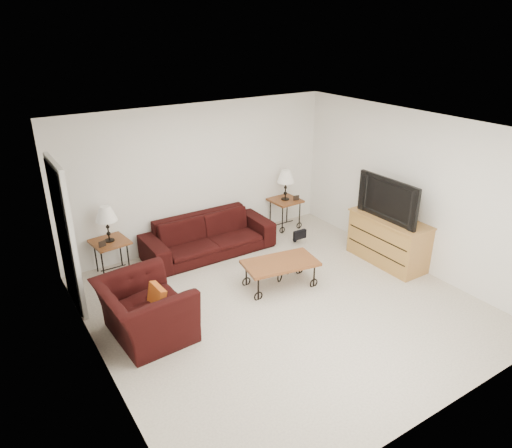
{
  "coord_description": "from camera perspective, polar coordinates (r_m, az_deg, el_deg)",
  "views": [
    {
      "loc": [
        -3.39,
        -4.58,
        3.72
      ],
      "look_at": [
        0.0,
        0.7,
        1.0
      ],
      "focal_mm": 32.91,
      "sensor_mm": 36.0,
      "label": 1
    }
  ],
  "objects": [
    {
      "name": "lamp_left",
      "position": [
        7.54,
        -17.63,
        0.01
      ],
      "size": [
        0.36,
        0.36,
        0.58
      ],
      "primitive_type": null,
      "rotation": [
        0.0,
        0.0,
        0.11
      ],
      "color": "black",
      "rests_on": "side_table_left"
    },
    {
      "name": "side_table_right",
      "position": [
        9.11,
        3.52,
        1.28
      ],
      "size": [
        0.56,
        0.56,
        0.58
      ],
      "primitive_type": "cube",
      "rotation": [
        0.0,
        0.0,
        0.04
      ],
      "color": "brown",
      "rests_on": "ground"
    },
    {
      "name": "ceiling",
      "position": [
        5.83,
        3.8,
        11.29
      ],
      "size": [
        5.0,
        5.0,
        0.0
      ],
      "primitive_type": "plane",
      "color": "white",
      "rests_on": "wall_back"
    },
    {
      "name": "wall_front",
      "position": [
        4.68,
        22.04,
        -10.36
      ],
      "size": [
        5.0,
        0.02,
        2.5
      ],
      "primitive_type": "cube",
      "color": "white",
      "rests_on": "ground"
    },
    {
      "name": "wall_back",
      "position": [
        8.23,
        -6.82,
        5.8
      ],
      "size": [
        5.0,
        0.02,
        2.5
      ],
      "primitive_type": "cube",
      "color": "white",
      "rests_on": "ground"
    },
    {
      "name": "side_table_left",
      "position": [
        7.78,
        -17.12,
        -3.89
      ],
      "size": [
        0.59,
        0.59,
        0.58
      ],
      "primitive_type": "cube",
      "rotation": [
        0.0,
        0.0,
        0.11
      ],
      "color": "brown",
      "rests_on": "ground"
    },
    {
      "name": "coffee_table",
      "position": [
        7.15,
        2.95,
        -6.06
      ],
      "size": [
        1.18,
        0.76,
        0.41
      ],
      "primitive_type": "cube",
      "rotation": [
        0.0,
        0.0,
        -0.16
      ],
      "color": "brown",
      "rests_on": "ground"
    },
    {
      "name": "lamp_right",
      "position": [
        8.9,
        3.62,
        4.76
      ],
      "size": [
        0.34,
        0.34,
        0.58
      ],
      "primitive_type": null,
      "rotation": [
        0.0,
        0.0,
        0.04
      ],
      "color": "black",
      "rests_on": "side_table_right"
    },
    {
      "name": "doorway",
      "position": [
        6.85,
        -22.23,
        -1.63
      ],
      "size": [
        0.08,
        0.94,
        2.04
      ],
      "primitive_type": "cube",
      "color": "black",
      "rests_on": "ground"
    },
    {
      "name": "wall_left",
      "position": [
        5.28,
        -19.17,
        -5.9
      ],
      "size": [
        0.02,
        5.0,
        2.5
      ],
      "primitive_type": "cube",
      "color": "white",
      "rests_on": "ground"
    },
    {
      "name": "backpack",
      "position": [
        8.51,
        4.79,
        -0.69
      ],
      "size": [
        0.45,
        0.38,
        0.5
      ],
      "primitive_type": "ellipsoid",
      "rotation": [
        0.0,
        0.0,
        0.24
      ],
      "color": "black",
      "rests_on": "ground"
    },
    {
      "name": "photo_frame_left",
      "position": [
        7.47,
        -18.18,
        -2.31
      ],
      "size": [
        0.11,
        0.05,
        0.1
      ],
      "primitive_type": "cube",
      "rotation": [
        0.0,
        0.0,
        0.29
      ],
      "color": "black",
      "rests_on": "side_table_left"
    },
    {
      "name": "sofa",
      "position": [
        8.11,
        -5.78,
        -1.42
      ],
      "size": [
        2.24,
        0.88,
        0.66
      ],
      "primitive_type": "imported",
      "color": "black",
      "rests_on": "ground"
    },
    {
      "name": "television",
      "position": [
        7.76,
        16.27,
        3.04
      ],
      "size": [
        0.16,
        1.19,
        0.69
      ],
      "primitive_type": "imported",
      "rotation": [
        0.0,
        0.0,
        -1.57
      ],
      "color": "black",
      "rests_on": "tv_stand"
    },
    {
      "name": "wall_right",
      "position": [
        7.86,
        18.45,
        3.89
      ],
      "size": [
        0.02,
        5.0,
        2.5
      ],
      "primitive_type": "cube",
      "color": "white",
      "rests_on": "ground"
    },
    {
      "name": "photo_frame_right",
      "position": [
        8.96,
        4.92,
        3.18
      ],
      "size": [
        0.12,
        0.03,
        0.1
      ],
      "primitive_type": "cube",
      "rotation": [
        0.0,
        0.0,
        -0.17
      ],
      "color": "black",
      "rests_on": "side_table_right"
    },
    {
      "name": "tv_stand",
      "position": [
        8.05,
        15.78,
        -1.88
      ],
      "size": [
        0.55,
        1.33,
        0.8
      ],
      "primitive_type": "cube",
      "color": "#B87644",
      "rests_on": "ground"
    },
    {
      "name": "armchair",
      "position": [
        6.17,
        -13.36,
        -10.13
      ],
      "size": [
        1.07,
        1.21,
        0.75
      ],
      "primitive_type": "imported",
      "rotation": [
        0.0,
        0.0,
        1.63
      ],
      "color": "black",
      "rests_on": "ground"
    },
    {
      "name": "throw_pillow",
      "position": [
        6.09,
        -11.99,
        -8.84
      ],
      "size": [
        0.11,
        0.34,
        0.34
      ],
      "primitive_type": "cube",
      "rotation": [
        0.0,
        0.0,
        1.63
      ],
      "color": "#C35619",
      "rests_on": "armchair"
    },
    {
      "name": "ground",
      "position": [
        6.81,
        3.23,
        -9.74
      ],
      "size": [
        5.0,
        5.0,
        0.0
      ],
      "primitive_type": "plane",
      "color": "beige",
      "rests_on": "ground"
    }
  ]
}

